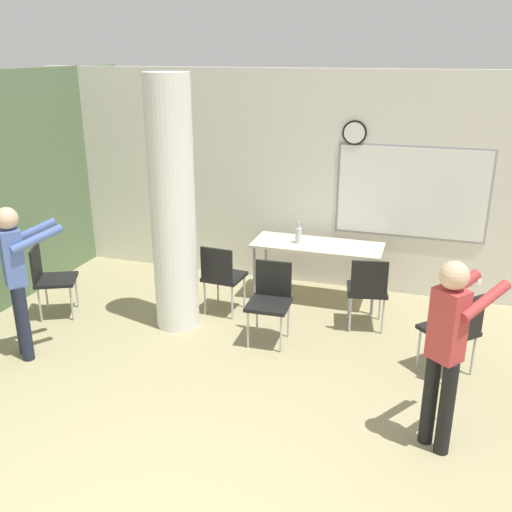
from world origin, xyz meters
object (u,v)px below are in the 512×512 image
Objects in this scene: folding_table at (317,248)px; person_watching_back at (17,271)px; chair_mid_room at (455,328)px; chair_by_left_wall at (49,276)px; chair_table_left at (222,274)px; bottle_on_table at (298,235)px; person_playing_side at (448,342)px; chair_table_right at (368,287)px; chair_table_front at (270,297)px.

person_watching_back is (-2.54, -2.32, 0.26)m from folding_table.
chair_by_left_wall is at bearing -179.45° from chair_mid_room.
chair_by_left_wall is at bearing 111.50° from person_watching_back.
bottle_on_table is at bearing 44.14° from chair_table_left.
chair_mid_room is at bearing 12.68° from person_watching_back.
person_playing_side reaches higher than chair_by_left_wall.
person_playing_side is (0.81, -1.89, 0.42)m from chair_table_right.
chair_table_right is (0.95, -0.61, -0.34)m from bottle_on_table.
bottle_on_table reaches higher than chair_table_right.
chair_table_left is 1.00× the size of chair_table_right.
folding_table is at bearing 121.08° from person_playing_side.
folding_table is 1.26m from chair_table_front.
person_watching_back reaches higher than chair_by_left_wall.
chair_table_left is 2.25m from person_watching_back.
chair_table_left is 3.10m from person_playing_side.
person_playing_side reaches higher than chair_table_front.
chair_table_left and chair_mid_room have the same top height.
person_playing_side is (-0.11, -1.15, 0.42)m from chair_mid_room.
person_watching_back reaches higher than chair_table_front.
chair_table_right is 1.00× the size of chair_mid_room.
chair_mid_room is (2.62, -0.62, 0.00)m from chair_table_left.
bottle_on_table is 1.23m from chair_table_front.
person_watching_back reaches higher than chair_mid_room.
bottle_on_table is at bearing 125.25° from person_playing_side.
chair_mid_room is at bearing -40.20° from folding_table.
folding_table is 3.45m from person_watching_back.
folding_table is 1.84× the size of chair_table_right.
folding_table is 1.84× the size of chair_table_left.
person_watching_back reaches higher than folding_table.
chair_table_right reaches higher than folding_table.
chair_mid_room is 1.23m from person_playing_side.
chair_table_left and chair_table_front have the same top height.
bottle_on_table reaches higher than chair_table_front.
bottle_on_table is 2.33m from chair_mid_room.
chair_table_front is at bearing 25.63° from person_watching_back.
chair_table_left is at bearing -135.86° from bottle_on_table.
person_playing_side is at bearing -36.51° from chair_table_front.
chair_table_right is 1.00× the size of chair_table_front.
chair_table_left and chair_by_left_wall have the same top height.
chair_by_left_wall is at bearing -152.40° from bottle_on_table.
person_playing_side reaches higher than chair_table_left.
chair_table_right is at bearing -41.88° from folding_table.
chair_by_left_wall is 4.53m from chair_mid_room.
person_watching_back is at bearing -137.62° from folding_table.
chair_table_left is at bearing 166.63° from chair_mid_room.
chair_table_right and chair_table_front have the same top height.
chair_mid_room is 4.30m from person_watching_back.
folding_table is at bearing 78.51° from chair_table_front.
person_playing_side reaches higher than chair_table_right.
person_watching_back reaches higher than person_playing_side.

